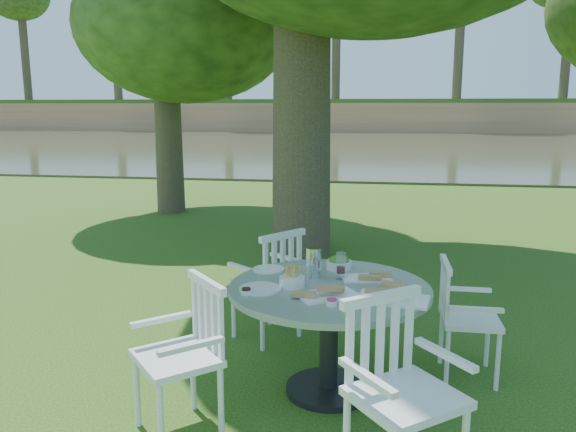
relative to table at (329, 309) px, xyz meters
name	(u,v)px	position (x,y,z in m)	size (l,w,h in m)	color
ground	(285,309)	(-0.54, 1.48, -0.58)	(140.00, 140.00, 0.00)	#1D3F0D
table	(329,309)	(0.00, 0.00, 0.00)	(1.29, 1.29, 0.73)	black
chair_ne	(458,310)	(0.86, 0.38, -0.10)	(0.39, 0.42, 0.82)	white
chair_nw	(274,277)	(-0.51, 0.77, -0.05)	(0.62, 0.62, 0.91)	white
chair_sw	(191,344)	(-0.74, -0.55, -0.05)	(0.61, 0.62, 0.89)	white
chair_se	(394,376)	(0.39, -0.83, -0.02)	(0.65, 0.65, 0.95)	white
tableware	(325,278)	(-0.03, 0.05, 0.19)	(1.18, 0.87, 0.20)	white
river	(363,146)	(-0.54, 24.48, -0.58)	(100.00, 28.00, 0.12)	#353821
far_bank	(376,37)	(-0.27, 42.60, 6.67)	(100.00, 18.00, 15.20)	#AB784F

